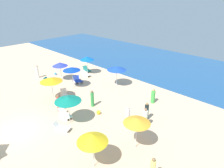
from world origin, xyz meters
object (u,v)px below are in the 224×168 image
at_px(umbrella_6, 137,121).
at_px(beachgoer_0, 145,118).
at_px(umbrella_5, 71,69).
at_px(umbrella_7, 68,99).
at_px(lounge_chair_1_0, 86,74).
at_px(umbrella_3, 92,138).
at_px(lounge_chair_7_1, 65,114).
at_px(umbrella_0, 51,80).
at_px(beach_ball_1, 56,74).
at_px(lounge_chair_2_0, 49,82).
at_px(beach_ball_0, 99,112).
at_px(umbrella_1, 87,58).
at_px(lounge_chair_5_1, 77,80).
at_px(lounge_chair_7_0, 61,127).
at_px(beachgoer_7, 92,99).
at_px(beachgoer_2, 37,72).
at_px(beachgoer_3, 128,117).
at_px(lounge_chair_1_1, 87,70).
at_px(beachgoer_4, 146,112).
at_px(umbrella_4, 117,68).
at_px(umbrella_2, 60,64).
at_px(lounge_chair_5_0, 78,80).
at_px(beachgoer_6, 58,104).
at_px(beachgoer_5, 153,96).
at_px(lounge_chair_0_0, 64,95).

relative_size(umbrella_6, beachgoer_0, 1.41).
height_order(umbrella_5, umbrella_7, umbrella_5).
height_order(lounge_chair_1_0, umbrella_3, umbrella_3).
bearing_deg(lounge_chair_1_0, lounge_chair_7_1, -143.52).
distance_m(umbrella_0, beach_ball_1, 7.55).
xyz_separation_m(lounge_chair_2_0, beach_ball_0, (9.15, -0.40, -0.09)).
xyz_separation_m(umbrella_1, lounge_chair_5_1, (1.24, -2.67, -1.92)).
bearing_deg(umbrella_3, umbrella_5, 150.27).
relative_size(lounge_chair_7_0, beachgoer_7, 0.89).
xyz_separation_m(umbrella_3, lounge_chair_7_1, (-5.95, 1.89, -1.93)).
bearing_deg(beachgoer_7, beachgoer_2, -21.42).
bearing_deg(beachgoer_3, lounge_chair_2_0, 149.03).
bearing_deg(lounge_chair_1_1, beachgoer_0, -99.63).
height_order(lounge_chair_7_1, beachgoer_4, beachgoer_4).
height_order(umbrella_7, beachgoer_0, umbrella_7).
distance_m(lounge_chair_2_0, lounge_chair_7_0, 9.61).
relative_size(lounge_chair_1_0, beachgoer_7, 0.81).
bearing_deg(umbrella_4, umbrella_2, -148.98).
height_order(lounge_chair_2_0, lounge_chair_7_1, lounge_chair_2_0).
bearing_deg(beach_ball_0, umbrella_4, 118.24).
xyz_separation_m(lounge_chair_5_0, beachgoer_0, (11.14, -1.70, 0.51)).
height_order(beachgoer_0, beach_ball_1, beachgoer_0).
distance_m(umbrella_2, umbrella_7, 9.51).
height_order(beachgoer_2, beachgoer_6, beachgoer_2).
bearing_deg(beachgoer_7, umbrella_0, 6.28).
xyz_separation_m(umbrella_0, umbrella_1, (-3.30, 7.17, -0.10)).
xyz_separation_m(lounge_chair_5_0, beachgoer_6, (4.08, -5.19, 0.49)).
distance_m(lounge_chair_7_1, beachgoer_0, 6.89).
height_order(beachgoer_2, beachgoer_7, beachgoer_2).
xyz_separation_m(umbrella_0, umbrella_7, (4.44, -1.11, -0.02)).
bearing_deg(lounge_chair_2_0, umbrella_7, -131.34).
bearing_deg(beachgoer_5, lounge_chair_0_0, 69.96).
height_order(umbrella_1, umbrella_7, umbrella_7).
bearing_deg(beachgoer_2, lounge_chair_5_1, 125.60).
xyz_separation_m(umbrella_5, umbrella_7, (5.55, -4.29, -0.03)).
bearing_deg(lounge_chair_7_0, umbrella_6, -90.79).
height_order(lounge_chair_7_1, beachgoer_6, beachgoer_6).
bearing_deg(beach_ball_1, lounge_chair_0_0, -23.63).
distance_m(umbrella_1, beachgoer_0, 13.32).
xyz_separation_m(umbrella_1, umbrella_7, (7.74, -8.28, 0.08)).
bearing_deg(beachgoer_3, lounge_chair_1_1, 123.23).
distance_m(umbrella_6, beachgoer_6, 8.22).
relative_size(umbrella_0, beach_ball_0, 6.77).
relative_size(umbrella_3, umbrella_5, 0.99).
distance_m(lounge_chair_1_1, lounge_chair_5_1, 3.84).
distance_m(lounge_chair_1_1, umbrella_6, 16.21).
bearing_deg(beachgoer_4, beachgoer_7, 31.95).
bearing_deg(beachgoer_0, lounge_chair_1_1, -117.05).
relative_size(umbrella_1, lounge_chair_7_0, 1.64).
bearing_deg(beachgoer_6, beachgoer_2, -128.01).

